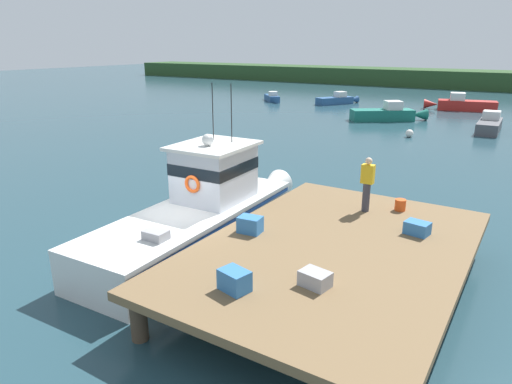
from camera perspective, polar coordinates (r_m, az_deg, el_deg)
ground_plane at (r=14.37m, az=-8.57°, el=-6.72°), size 200.00×200.00×0.00m
dock at (r=11.60m, az=9.70°, el=-7.15°), size 6.00×9.00×1.20m
main_fishing_boat at (r=14.34m, az=-6.52°, el=-2.32°), size 2.84×9.86×4.80m
crate_stack_near_edge at (r=12.08m, az=-0.74°, el=-4.06°), size 0.64×0.50×0.43m
crate_single_by_cleat at (r=12.70m, az=19.39°, el=-4.24°), size 0.66×0.53×0.34m
crate_single_far at (r=9.62m, az=7.35°, el=-10.65°), size 0.67×0.54×0.32m
crate_stack_mid_dock at (r=9.38m, az=-2.69°, el=-10.91°), size 0.69×0.57×0.44m
bait_bucket at (r=14.33m, az=17.49°, el=-1.53°), size 0.32×0.32×0.34m
deckhand_by_the_boat at (r=13.79m, az=13.64°, el=1.06°), size 0.36×0.22×1.63m
moored_boat_near_channel at (r=50.83m, az=2.06°, el=11.62°), size 3.43×3.65×1.06m
moored_boat_off_the_point at (r=39.12m, az=16.00°, el=9.31°), size 5.72×4.62×1.57m
moored_boat_far_left at (r=47.70m, az=24.19°, el=9.91°), size 6.44×2.59×1.61m
moored_boat_mid_harbor at (r=49.01m, az=10.07°, el=11.21°), size 3.36×4.76×1.26m
moored_boat_outer_mooring at (r=36.93m, az=27.04°, el=7.49°), size 1.51×5.49×1.39m
mooring_buoy_inshore at (r=32.46m, az=18.52°, el=6.93°), size 0.52×0.52×0.52m
far_shoreline at (r=72.48m, az=25.83°, el=12.45°), size 120.00×8.00×2.40m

